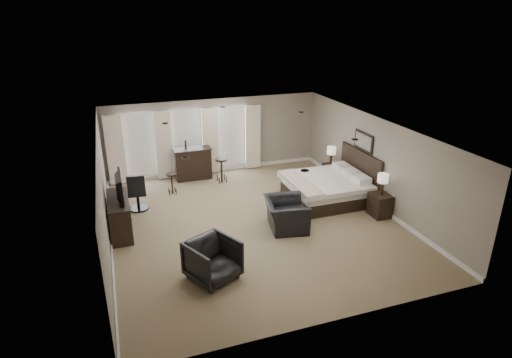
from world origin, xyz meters
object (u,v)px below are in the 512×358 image
object	(u,v)px
lamp_far	(331,156)
bar_counter	(193,163)
bed	(328,178)
dresser	(120,216)
armchair_far	(213,258)
desk_chair	(137,191)
bar_stool_left	(172,184)
tv	(117,196)
nightstand_far	(330,172)
lamp_near	(382,184)
nightstand_near	(380,205)
armchair_near	(286,209)
bar_stool_right	(222,170)

from	to	relation	value
lamp_far	bar_counter	xyz separation A→B (m)	(-4.38, 1.68, -0.31)
bed	dresser	bearing A→B (deg)	-179.42
armchair_far	bar_counter	world-z (taller)	bar_counter
dresser	desk_chair	distance (m)	1.39
armchair_far	bar_stool_left	world-z (taller)	armchair_far
dresser	bar_counter	distance (m)	4.08
dresser	tv	world-z (taller)	tv
bar_counter	desk_chair	distance (m)	2.76
nightstand_far	lamp_near	distance (m)	2.98
nightstand_near	lamp_far	bearing A→B (deg)	90.00
lamp_near	desk_chair	bearing A→B (deg)	157.31
nightstand_far	dresser	distance (m)	7.09
bed	armchair_near	world-z (taller)	bed
lamp_far	tv	bearing A→B (deg)	-167.68
bed	armchair_far	world-z (taller)	bed
lamp_far	dresser	size ratio (longest dim) A/B	0.38
tv	armchair_near	bearing A→B (deg)	-105.80
bed	armchair_near	xyz separation A→B (m)	(-1.88, -1.24, -0.19)
bar_counter	bed	bearing A→B (deg)	-41.89
lamp_far	bar_stool_right	world-z (taller)	lamp_far
armchair_near	desk_chair	size ratio (longest dim) A/B	1.07
lamp_far	desk_chair	bearing A→B (deg)	-177.88
nightstand_near	armchair_near	distance (m)	2.79
lamp_near	armchair_near	xyz separation A→B (m)	(-2.77, 0.21, -0.42)
nightstand_far	desk_chair	size ratio (longest dim) A/B	0.48
bar_counter	desk_chair	xyz separation A→B (m)	(-2.00, -1.91, 0.02)
nightstand_near	armchair_far	xyz separation A→B (m)	(-5.14, -1.40, 0.17)
nightstand_near	bar_stool_right	distance (m)	5.28
armchair_near	nightstand_far	bearing A→B (deg)	-35.38
lamp_far	nightstand_near	bearing A→B (deg)	-90.00
nightstand_near	bed	bearing A→B (deg)	121.54
nightstand_near	bar_stool_right	size ratio (longest dim) A/B	0.79
armchair_near	bar_stool_left	distance (m)	4.10
nightstand_near	nightstand_far	world-z (taller)	nightstand_near
bar_stool_left	desk_chair	bearing A→B (deg)	-144.27
bed	armchair_far	size ratio (longest dim) A/B	2.30
dresser	tv	xyz separation A→B (m)	(0.00, 0.00, 0.55)
tv	bar_stool_left	world-z (taller)	tv
nightstand_near	bar_stool_left	distance (m)	6.30
armchair_far	bar_stool_right	distance (m)	5.56
nightstand_near	desk_chair	bearing A→B (deg)	157.31
armchair_far	bar_stool_right	world-z (taller)	armchair_far
dresser	tv	size ratio (longest dim) A/B	1.42
armchair_far	bar_stool_left	bearing A→B (deg)	65.62
bed	nightstand_near	size ratio (longest dim) A/B	3.51
lamp_near	tv	xyz separation A→B (m)	(-6.92, 1.39, 0.07)
desk_chair	lamp_far	bearing A→B (deg)	-173.49
nightstand_far	lamp_far	size ratio (longest dim) A/B	0.87
lamp_far	desk_chair	world-z (taller)	lamp_far
lamp_far	dresser	bearing A→B (deg)	-167.68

